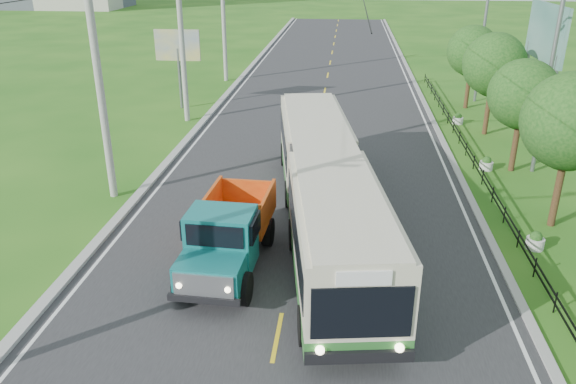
% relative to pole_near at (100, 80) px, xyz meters
% --- Properties ---
extents(ground, '(240.00, 240.00, 0.00)m').
position_rel_pole_near_xyz_m(ground, '(8.26, -9.00, -5.09)').
color(ground, '#205915').
rests_on(ground, ground).
extents(road, '(14.00, 120.00, 0.02)m').
position_rel_pole_near_xyz_m(road, '(8.26, 11.00, -5.08)').
color(road, '#28282B').
rests_on(road, ground).
extents(curb_left, '(0.40, 120.00, 0.15)m').
position_rel_pole_near_xyz_m(curb_left, '(1.06, 11.00, -5.02)').
color(curb_left, '#9E9E99').
rests_on(curb_left, ground).
extents(curb_right, '(0.30, 120.00, 0.10)m').
position_rel_pole_near_xyz_m(curb_right, '(15.41, 11.00, -5.04)').
color(curb_right, '#9E9E99').
rests_on(curb_right, ground).
extents(edge_line_left, '(0.12, 120.00, 0.00)m').
position_rel_pole_near_xyz_m(edge_line_left, '(1.61, 11.00, -5.07)').
color(edge_line_left, silver).
rests_on(edge_line_left, road).
extents(edge_line_right, '(0.12, 120.00, 0.00)m').
position_rel_pole_near_xyz_m(edge_line_right, '(14.91, 11.00, -5.07)').
color(edge_line_right, silver).
rests_on(edge_line_right, road).
extents(centre_dash, '(0.12, 2.20, 0.00)m').
position_rel_pole_near_xyz_m(centre_dash, '(8.26, -9.00, -5.07)').
color(centre_dash, yellow).
rests_on(centre_dash, road).
extents(railing_right, '(0.04, 40.00, 0.60)m').
position_rel_pole_near_xyz_m(railing_right, '(16.26, 5.00, -4.79)').
color(railing_right, black).
rests_on(railing_right, ground).
extents(pole_near, '(3.51, 0.32, 10.00)m').
position_rel_pole_near_xyz_m(pole_near, '(0.00, 0.00, 0.00)').
color(pole_near, gray).
rests_on(pole_near, ground).
extents(pole_mid, '(3.51, 0.32, 10.00)m').
position_rel_pole_near_xyz_m(pole_mid, '(0.00, 12.00, 0.00)').
color(pole_mid, gray).
rests_on(pole_mid, ground).
extents(pole_far, '(3.51, 0.32, 10.00)m').
position_rel_pole_near_xyz_m(pole_far, '(0.00, 24.00, 0.00)').
color(pole_far, gray).
rests_on(pole_far, ground).
extents(tree_third, '(3.60, 3.62, 6.00)m').
position_rel_pole_near_xyz_m(tree_third, '(18.12, -0.86, -1.11)').
color(tree_third, '#382314').
rests_on(tree_third, ground).
extents(tree_fourth, '(3.24, 3.31, 5.40)m').
position_rel_pole_near_xyz_m(tree_fourth, '(18.12, 5.14, -1.51)').
color(tree_fourth, '#382314').
rests_on(tree_fourth, ground).
extents(tree_fifth, '(3.48, 3.52, 5.80)m').
position_rel_pole_near_xyz_m(tree_fifth, '(18.12, 11.14, -1.24)').
color(tree_fifth, '#382314').
rests_on(tree_fifth, ground).
extents(tree_back, '(3.30, 3.36, 5.50)m').
position_rel_pole_near_xyz_m(tree_back, '(18.12, 17.14, -1.44)').
color(tree_back, '#382314').
rests_on(tree_back, ground).
extents(streetlight_mid, '(3.02, 0.20, 9.07)m').
position_rel_pole_near_xyz_m(streetlight_mid, '(18.90, 5.00, -0.19)').
color(streetlight_mid, slate).
rests_on(streetlight_mid, ground).
extents(streetlight_far, '(3.02, 0.20, 9.07)m').
position_rel_pole_near_xyz_m(streetlight_far, '(18.90, 19.00, -0.19)').
color(streetlight_far, slate).
rests_on(streetlight_far, ground).
extents(planter_near, '(0.64, 0.64, 0.67)m').
position_rel_pole_near_xyz_m(planter_near, '(16.86, -3.00, -4.81)').
color(planter_near, silver).
rests_on(planter_near, ground).
extents(planter_mid, '(0.64, 0.64, 0.67)m').
position_rel_pole_near_xyz_m(planter_mid, '(16.86, 5.00, -4.81)').
color(planter_mid, silver).
rests_on(planter_mid, ground).
extents(planter_far, '(0.64, 0.64, 0.67)m').
position_rel_pole_near_xyz_m(planter_far, '(16.86, 13.00, -4.81)').
color(planter_far, silver).
rests_on(planter_far, ground).
extents(billboard_left, '(3.00, 0.20, 5.20)m').
position_rel_pole_near_xyz_m(billboard_left, '(-1.24, 15.00, -1.23)').
color(billboard_left, slate).
rests_on(billboard_left, ground).
extents(billboard_right, '(0.24, 6.00, 7.30)m').
position_rel_pole_near_xyz_m(billboard_right, '(20.56, 11.00, 0.25)').
color(billboard_right, slate).
rests_on(billboard_right, ground).
extents(bus, '(5.14, 16.96, 3.23)m').
position_rel_pole_near_xyz_m(bus, '(9.23, -2.21, -3.15)').
color(bus, '#296729').
rests_on(bus, ground).
extents(dump_truck, '(2.54, 5.92, 2.44)m').
position_rel_pole_near_xyz_m(dump_truck, '(6.21, -5.42, -3.71)').
color(dump_truck, '#116A6B').
rests_on(dump_truck, ground).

